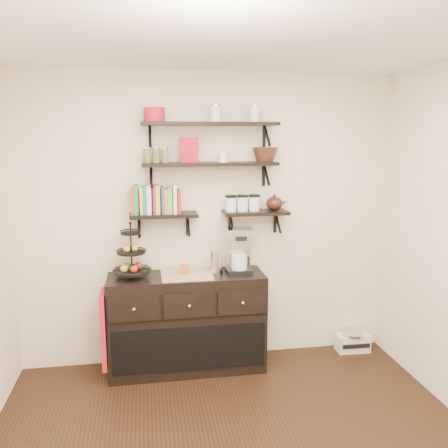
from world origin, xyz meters
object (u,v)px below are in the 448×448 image
sideboard (187,322)px  radio (353,342)px  fruit_stand (132,259)px  coffee_maker (238,251)px

sideboard → radio: sideboard is taller
fruit_stand → radio: (2.14, 0.08, -0.97)m
fruit_stand → coffee_maker: bearing=1.5°
sideboard → radio: (1.67, 0.09, -0.36)m
coffee_maker → radio: 1.56m
radio → sideboard: bearing=-175.1°
coffee_maker → radio: coffee_maker is taller
sideboard → radio: size_ratio=4.25×
sideboard → coffee_maker: size_ratio=3.37×
fruit_stand → coffee_maker: size_ratio=1.15×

